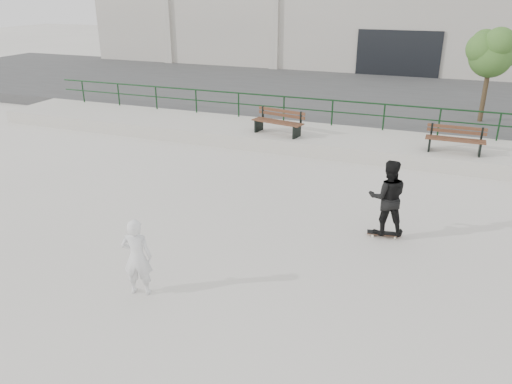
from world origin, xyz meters
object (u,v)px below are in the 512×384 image
at_px(bench_left, 278,122).
at_px(standing_skater, 388,197).
at_px(seated_skater, 137,257).
at_px(bench_right, 455,140).
at_px(skateboard, 384,233).
at_px(tree, 493,51).

distance_m(bench_left, standing_skater, 7.66).
bearing_deg(seated_skater, bench_right, -134.31).
xyz_separation_m(bench_left, skateboard, (4.73, -6.02, -0.88)).
distance_m(bench_left, bench_right, 6.17).
height_order(bench_left, bench_right, bench_left).
distance_m(bench_left, skateboard, 7.71).
xyz_separation_m(tree, standing_skater, (-2.40, -10.81, -2.27)).
distance_m(tree, seated_skater, 16.54).
height_order(skateboard, seated_skater, seated_skater).
relative_size(bench_right, skateboard, 2.34).
bearing_deg(skateboard, bench_left, 118.85).
bearing_deg(bench_right, seated_skater, -118.08).
distance_m(standing_skater, seated_skater, 5.90).
bearing_deg(standing_skater, tree, -116.91).
relative_size(bench_left, bench_right, 1.09).
bearing_deg(standing_skater, bench_right, -117.80).
bearing_deg(tree, seated_skater, -113.61).
bearing_deg(skateboard, tree, 68.17).
bearing_deg(seated_skater, bench_left, -102.33).
relative_size(bench_right, standing_skater, 1.02).
height_order(skateboard, standing_skater, standing_skater).
bearing_deg(tree, bench_right, -101.37).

